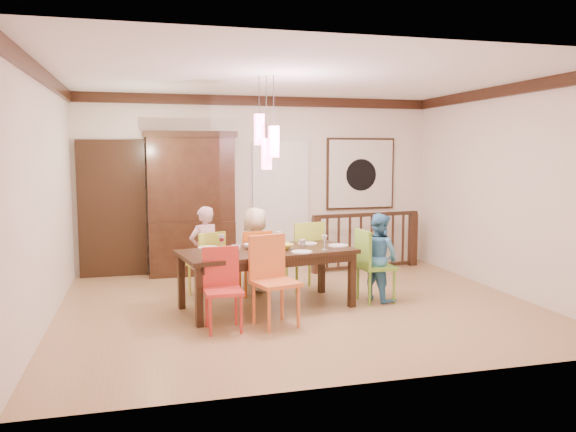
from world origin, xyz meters
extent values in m
plane|color=tan|center=(0.00, 0.00, 0.00)|extent=(6.00, 6.00, 0.00)
plane|color=white|center=(0.00, 0.00, 2.90)|extent=(6.00, 6.00, 0.00)
plane|color=beige|center=(0.00, 2.50, 1.45)|extent=(6.00, 0.00, 6.00)
plane|color=beige|center=(-3.00, 0.00, 1.45)|extent=(0.00, 5.00, 5.00)
plane|color=beige|center=(3.00, 0.00, 1.45)|extent=(0.00, 5.00, 5.00)
cube|color=black|center=(-2.40, 2.45, 1.05)|extent=(1.04, 0.07, 2.24)
cube|color=silver|center=(0.35, 2.46, 1.05)|extent=(0.97, 0.05, 2.22)
cube|color=black|center=(1.80, 2.47, 1.60)|extent=(1.25, 0.04, 1.25)
cube|color=silver|center=(1.80, 2.44, 1.60)|extent=(1.18, 0.02, 1.18)
cylinder|color=black|center=(1.80, 2.43, 1.58)|extent=(0.56, 0.01, 0.56)
cube|color=#FF4C83|center=(-0.50, 0.07, 2.25)|extent=(0.11, 0.11, 0.38)
cylinder|color=black|center=(-0.50, 0.07, 2.67)|extent=(0.01, 0.01, 0.46)
cube|color=#FF4C83|center=(-0.34, -0.03, 2.10)|extent=(0.11, 0.11, 0.38)
cylinder|color=black|center=(-0.34, -0.03, 2.59)|extent=(0.01, 0.01, 0.61)
cube|color=#FF4C83|center=(-0.42, 0.02, 1.95)|extent=(0.11, 0.11, 0.38)
cylinder|color=black|center=(-0.42, 0.02, 2.52)|extent=(0.01, 0.01, 0.76)
cube|color=black|center=(-0.42, 0.02, 0.72)|extent=(2.30, 1.35, 0.05)
cube|color=black|center=(-1.43, 0.43, 0.35)|extent=(0.09, 0.09, 0.70)
cube|color=black|center=(0.58, 0.43, 0.35)|extent=(0.09, 0.09, 0.70)
cube|color=black|center=(-1.43, -0.39, 0.35)|extent=(0.09, 0.09, 0.70)
cube|color=black|center=(0.58, -0.39, 0.35)|extent=(0.09, 0.09, 0.70)
cube|color=black|center=(-0.42, 0.45, 0.65)|extent=(1.94, 0.39, 0.10)
cube|color=black|center=(-0.42, -0.41, 0.65)|extent=(1.94, 0.39, 0.10)
cube|color=#C6D23A|center=(-1.11, 0.84, 0.44)|extent=(0.54, 0.54, 0.04)
cube|color=#C6D23A|center=(-1.11, 0.84, 0.68)|extent=(0.39, 0.20, 0.45)
cylinder|color=#C6D23A|center=(-1.27, 0.68, 0.21)|extent=(0.03, 0.03, 0.43)
cylinder|color=#C6D23A|center=(-0.95, 0.68, 0.21)|extent=(0.03, 0.03, 0.43)
cylinder|color=#C6D23A|center=(-1.27, 1.00, 0.21)|extent=(0.03, 0.03, 0.43)
cylinder|color=#C6D23A|center=(-0.95, 1.00, 0.21)|extent=(0.03, 0.03, 0.43)
cube|color=#C05313|center=(-0.45, 0.74, 0.44)|extent=(0.44, 0.44, 0.04)
cube|color=#C05313|center=(-0.45, 0.74, 0.69)|extent=(0.41, 0.06, 0.45)
cylinder|color=#C05313|center=(-0.61, 0.58, 0.22)|extent=(0.04, 0.04, 0.43)
cylinder|color=#C05313|center=(-0.28, 0.58, 0.22)|extent=(0.04, 0.04, 0.43)
cylinder|color=#C05313|center=(-0.61, 0.91, 0.22)|extent=(0.04, 0.04, 0.43)
cylinder|color=#C05313|center=(-0.28, 0.91, 0.22)|extent=(0.04, 0.04, 0.43)
cube|color=#ADC936|center=(0.28, 0.80, 0.49)|extent=(0.52, 0.52, 0.04)
cube|color=#ADC936|center=(0.28, 0.80, 0.76)|extent=(0.45, 0.11, 0.50)
cylinder|color=#ADC936|center=(0.09, 0.61, 0.24)|extent=(0.04, 0.04, 0.47)
cylinder|color=#ADC936|center=(0.46, 0.61, 0.24)|extent=(0.04, 0.04, 0.47)
cylinder|color=#ADC936|center=(0.09, 0.98, 0.24)|extent=(0.04, 0.04, 0.47)
cylinder|color=#ADC936|center=(0.46, 0.98, 0.24)|extent=(0.04, 0.04, 0.47)
cube|color=red|center=(-1.09, -0.76, 0.44)|extent=(0.42, 0.42, 0.04)
cube|color=red|center=(-1.09, -0.76, 0.69)|extent=(0.41, 0.04, 0.45)
cylinder|color=red|center=(-1.25, -0.92, 0.22)|extent=(0.04, 0.04, 0.43)
cylinder|color=red|center=(-0.92, -0.92, 0.22)|extent=(0.04, 0.04, 0.43)
cylinder|color=red|center=(-1.25, -0.59, 0.22)|extent=(0.04, 0.04, 0.43)
cylinder|color=red|center=(-0.92, -0.59, 0.22)|extent=(0.04, 0.04, 0.43)
cube|color=orange|center=(-0.49, -0.73, 0.50)|extent=(0.57, 0.57, 0.04)
cube|color=orange|center=(-0.49, -0.73, 0.77)|extent=(0.46, 0.17, 0.51)
cylinder|color=orange|center=(-0.67, -0.92, 0.24)|extent=(0.04, 0.04, 0.48)
cylinder|color=orange|center=(-0.30, -0.92, 0.24)|extent=(0.04, 0.04, 0.48)
cylinder|color=orange|center=(-0.67, -0.54, 0.24)|extent=(0.04, 0.04, 0.48)
cylinder|color=orange|center=(-0.30, -0.54, 0.24)|extent=(0.04, 0.04, 0.48)
cube|color=#71AC33|center=(1.04, -0.03, 0.47)|extent=(0.46, 0.46, 0.04)
cube|color=#71AC33|center=(1.04, -0.03, 0.73)|extent=(0.07, 0.44, 0.48)
cylinder|color=#71AC33|center=(0.86, -0.21, 0.23)|extent=(0.04, 0.04, 0.46)
cylinder|color=#71AC33|center=(1.22, -0.21, 0.23)|extent=(0.04, 0.04, 0.46)
cylinder|color=#71AC33|center=(0.86, 0.14, 0.23)|extent=(0.04, 0.04, 0.46)
cylinder|color=#71AC33|center=(1.22, 0.14, 0.23)|extent=(0.04, 0.04, 0.46)
cube|color=black|center=(-1.17, 2.28, 0.44)|extent=(1.36, 0.44, 0.87)
cube|color=black|center=(-1.17, 2.30, 1.56)|extent=(1.36, 0.40, 1.36)
cube|color=black|center=(-1.17, 2.49, 1.56)|extent=(1.17, 0.02, 1.17)
cube|color=black|center=(-1.17, 2.30, 2.26)|extent=(1.46, 0.44, 0.10)
cube|color=black|center=(0.79, 1.95, 0.46)|extent=(0.13, 0.13, 0.92)
cube|color=black|center=(2.64, 1.95, 0.46)|extent=(0.13, 0.13, 0.92)
cube|color=black|center=(1.71, 1.95, 0.93)|extent=(1.97, 0.31, 0.06)
cube|color=black|center=(1.71, 1.95, 0.05)|extent=(1.84, 0.27, 0.05)
imported|color=beige|center=(-1.12, 0.87, 0.62)|extent=(0.53, 0.45, 1.24)
imported|color=beige|center=(-0.41, 0.84, 0.60)|extent=(0.70, 0.60, 1.21)
imported|color=#468FC6|center=(1.11, 0.03, 0.59)|extent=(0.63, 0.70, 1.17)
imported|color=yellow|center=(-0.25, 0.00, 0.79)|extent=(0.37, 0.37, 0.07)
imported|color=white|center=(-0.60, 0.14, 0.78)|extent=(0.21, 0.21, 0.06)
imported|color=silver|center=(-0.83, -0.05, 0.79)|extent=(0.14, 0.14, 0.09)
imported|color=silver|center=(0.09, 0.19, 0.79)|extent=(0.12, 0.12, 0.09)
cylinder|color=white|center=(-1.13, 0.33, 0.76)|extent=(0.26, 0.26, 0.01)
cylinder|color=white|center=(-0.50, 0.32, 0.76)|extent=(0.26, 0.26, 0.01)
cylinder|color=white|center=(0.20, 0.32, 0.76)|extent=(0.26, 0.26, 0.01)
cylinder|color=white|center=(-1.08, -0.28, 0.76)|extent=(0.26, 0.26, 0.01)
cylinder|color=white|center=(-0.05, -0.28, 0.76)|extent=(0.26, 0.26, 0.01)
cylinder|color=white|center=(0.54, 0.06, 0.76)|extent=(0.26, 0.26, 0.01)
cube|color=#D83359|center=(-0.48, -0.36, 0.76)|extent=(0.18, 0.14, 0.01)
camera|label=1|loc=(-1.91, -6.80, 1.96)|focal=35.00mm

